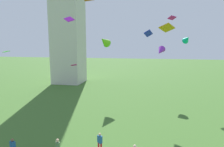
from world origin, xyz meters
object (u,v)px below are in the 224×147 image
object	(u,v)px
kite_flying_0	(148,33)
kite_flying_3	(6,52)
person_1	(100,141)
kite_flying_4	(69,19)
kite_flying_5	(104,41)
kite_flying_2	(187,39)
kite_flying_11	(172,18)
person_2	(13,147)
kite_flying_1	(160,51)
kite_flying_8	(167,28)
kite_flying_7	(74,65)

from	to	relation	value
kite_flying_0	kite_flying_3	world-z (taller)	kite_flying_0
person_1	kite_flying_4	bearing A→B (deg)	160.48
kite_flying_0	kite_flying_5	xyz separation A→B (m)	(-7.43, 3.67, -1.05)
kite_flying_2	kite_flying_11	size ratio (longest dim) A/B	1.45
person_2	kite_flying_1	distance (m)	26.06
kite_flying_2	kite_flying_11	distance (m)	6.20
kite_flying_1	kite_flying_11	bearing A→B (deg)	-56.43
kite_flying_3	kite_flying_4	size ratio (longest dim) A/B	0.64
kite_flying_0	kite_flying_4	size ratio (longest dim) A/B	0.71
person_2	kite_flying_4	world-z (taller)	kite_flying_4
person_2	kite_flying_1	bearing A→B (deg)	-96.55
kite_flying_0	kite_flying_5	distance (m)	8.35
kite_flying_0	kite_flying_8	size ratio (longest dim) A/B	0.74
kite_flying_7	kite_flying_8	bearing A→B (deg)	132.88
person_1	kite_flying_8	bearing A→B (deg)	86.82
person_1	kite_flying_5	xyz separation A→B (m)	(-3.59, 17.75, 8.83)
kite_flying_2	kite_flying_3	bearing A→B (deg)	-169.96
person_1	kite_flying_2	size ratio (longest dim) A/B	0.90
person_1	kite_flying_8	distance (m)	13.20
kite_flying_4	kite_flying_11	world-z (taller)	kite_flying_4
kite_flying_3	kite_flying_5	distance (m)	15.10
kite_flying_3	kite_flying_8	bearing A→B (deg)	32.57
kite_flying_3	kite_flying_7	world-z (taller)	kite_flying_3
kite_flying_8	kite_flying_3	bearing A→B (deg)	116.02
kite_flying_3	kite_flying_7	xyz separation A→B (m)	(6.00, 9.16, -2.70)
kite_flying_1	kite_flying_2	bearing A→B (deg)	4.70
kite_flying_1	kite_flying_8	bearing A→B (deg)	-66.66
kite_flying_8	kite_flying_11	bearing A→B (deg)	21.25
kite_flying_0	kite_flying_3	bearing A→B (deg)	128.45
kite_flying_0	kite_flying_2	world-z (taller)	kite_flying_0
kite_flying_0	kite_flying_11	size ratio (longest dim) A/B	1.07
kite_flying_0	kite_flying_7	bearing A→B (deg)	97.12
kite_flying_5	kite_flying_8	size ratio (longest dim) A/B	1.47
kite_flying_0	kite_flying_8	world-z (taller)	kite_flying_8
kite_flying_0	kite_flying_1	bearing A→B (deg)	-1.30
kite_flying_2	kite_flying_4	distance (m)	18.84
kite_flying_0	kite_flying_4	xyz separation A→B (m)	(-12.05, -0.39, 2.24)
person_1	kite_flying_11	bearing A→B (deg)	101.69
kite_flying_4	kite_flying_7	world-z (taller)	kite_flying_4
kite_flying_7	person_2	bearing A→B (deg)	86.12
person_1	person_2	xyz separation A→B (m)	(-6.70, -2.40, 0.04)
kite_flying_4	kite_flying_5	bearing A→B (deg)	-98.49
kite_flying_2	kite_flying_4	xyz separation A→B (m)	(-18.12, -4.18, 2.99)
kite_flying_5	kite_flying_11	world-z (taller)	kite_flying_11
person_2	kite_flying_5	xyz separation A→B (m)	(3.11, 20.15, 8.79)
kite_flying_4	kite_flying_8	xyz separation A→B (m)	(14.00, -7.42, -2.06)
kite_flying_7	kite_flying_11	bearing A→B (deg)	155.10
kite_flying_0	kite_flying_8	bearing A→B (deg)	-145.19
kite_flying_11	person_1	bearing A→B (deg)	-49.98
kite_flying_5	kite_flying_7	world-z (taller)	kite_flying_5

